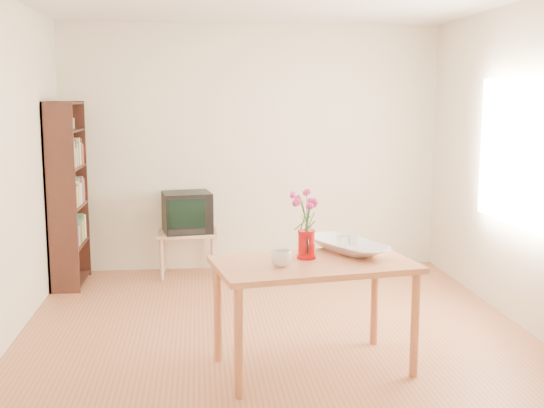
{
  "coord_description": "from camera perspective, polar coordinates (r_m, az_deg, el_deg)",
  "views": [
    {
      "loc": [
        -0.58,
        -5.0,
        1.84
      ],
      "look_at": [
        0.0,
        0.3,
        1.0
      ],
      "focal_mm": 45.0,
      "sensor_mm": 36.0,
      "label": 1
    }
  ],
  "objects": [
    {
      "name": "teacup_a",
      "position": [
        4.83,
        5.86,
        -1.88
      ],
      "size": [
        0.1,
        0.1,
        0.07
      ],
      "primitive_type": "imported",
      "rotation": [
        0.0,
        0.0,
        0.69
      ],
      "color": "white",
      "rests_on": "bowl"
    },
    {
      "name": "flowers",
      "position": [
        4.59,
        2.93,
        -0.37
      ],
      "size": [
        0.22,
        0.22,
        0.32
      ],
      "primitive_type": null,
      "color": "#F13895",
      "rests_on": "pitcher"
    },
    {
      "name": "tv_stand",
      "position": [
        7.12,
        -7.08,
        -2.9
      ],
      "size": [
        0.6,
        0.45,
        0.46
      ],
      "color": "tan",
      "rests_on": "ground"
    },
    {
      "name": "bookshelf",
      "position": [
        6.94,
        -16.69,
        0.29
      ],
      "size": [
        0.28,
        0.7,
        1.8
      ],
      "color": "black",
      "rests_on": "ground"
    },
    {
      "name": "teacup_b",
      "position": [
        4.87,
        6.79,
        -1.79
      ],
      "size": [
        0.09,
        0.09,
        0.07
      ],
      "primitive_type": "imported",
      "rotation": [
        0.0,
        0.0,
        1.78
      ],
      "color": "white",
      "rests_on": "bowl"
    },
    {
      "name": "room",
      "position": [
        5.07,
        0.69,
        2.86
      ],
      "size": [
        4.5,
        4.5,
        4.5
      ],
      "color": "#9B5937",
      "rests_on": "ground"
    },
    {
      "name": "bowl",
      "position": [
        4.83,
        6.33,
        -1.35
      ],
      "size": [
        0.65,
        0.65,
        0.46
      ],
      "primitive_type": "imported",
      "rotation": [
        0.0,
        0.0,
        0.44
      ],
      "color": "white",
      "rests_on": "table"
    },
    {
      "name": "pitcher",
      "position": [
        4.64,
        2.89,
        -3.49
      ],
      "size": [
        0.13,
        0.21,
        0.2
      ],
      "rotation": [
        0.0,
        0.0,
        -0.08
      ],
      "color": "#BE0B0C",
      "rests_on": "table"
    },
    {
      "name": "table",
      "position": [
        4.6,
        3.52,
        -5.91
      ],
      "size": [
        1.42,
        0.96,
        0.75
      ],
      "rotation": [
        0.0,
        0.0,
        0.17
      ],
      "color": "#AF613C",
      "rests_on": "ground"
    },
    {
      "name": "television",
      "position": [
        7.08,
        -7.12,
        -0.62
      ],
      "size": [
        0.54,
        0.51,
        0.41
      ],
      "rotation": [
        0.0,
        0.0,
        0.16
      ],
      "color": "black",
      "rests_on": "tv_stand"
    },
    {
      "name": "mug",
      "position": [
        4.43,
        0.79,
        -4.57
      ],
      "size": [
        0.19,
        0.19,
        0.11
      ],
      "primitive_type": "imported",
      "rotation": [
        0.0,
        0.0,
        4.0
      ],
      "color": "white",
      "rests_on": "table"
    }
  ]
}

